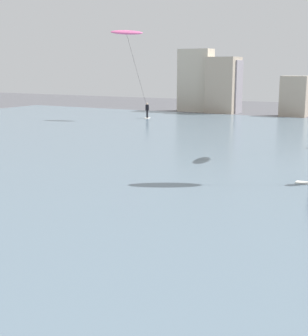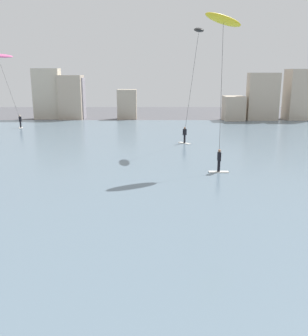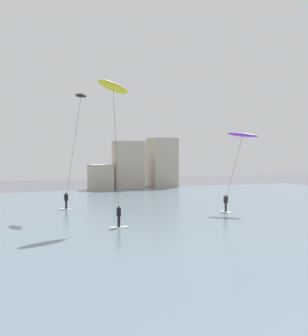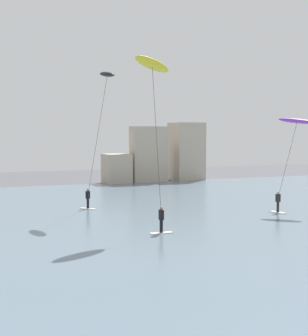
{
  "view_description": "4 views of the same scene",
  "coord_description": "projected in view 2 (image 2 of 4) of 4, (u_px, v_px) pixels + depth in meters",
  "views": [
    {
      "loc": [
        7.32,
        2.27,
        5.53
      ],
      "look_at": [
        0.69,
        14.23,
        2.7
      ],
      "focal_mm": 52.57,
      "sensor_mm": 36.0,
      "label": 1
    },
    {
      "loc": [
        -1.7,
        -0.13,
        6.87
      ],
      "look_at": [
        -1.71,
        17.32,
        2.48
      ],
      "focal_mm": 40.21,
      "sensor_mm": 36.0,
      "label": 2
    },
    {
      "loc": [
        -7.03,
        -4.93,
        5.73
      ],
      "look_at": [
        -0.54,
        10.73,
        5.03
      ],
      "focal_mm": 47.73,
      "sensor_mm": 36.0,
      "label": 3
    },
    {
      "loc": [
        -9.01,
        -2.01,
        6.14
      ],
      "look_at": [
        -3.0,
        12.51,
        5.06
      ],
      "focal_mm": 53.8,
      "sensor_mm": 36.0,
      "label": 4
    }
  ],
  "objects": [
    {
      "name": "water_bay",
      "position": [
        175.0,
        159.0,
        31.05
      ],
      "size": [
        84.0,
        52.0,
        0.1
      ],
      "primitive_type": "cube",
      "color": "slate",
      "rests_on": "ground"
    },
    {
      "name": "kitesurfer_pink",
      "position": [
        0.0,
        62.0,
        44.6
      ],
      "size": [
        3.62,
        3.47,
        9.25
      ],
      "color": "silver",
      "rests_on": "water_bay"
    },
    {
      "name": "far_shore_buildings",
      "position": [
        172.0,
        98.0,
        57.06
      ],
      "size": [
        42.28,
        5.63,
        7.64
      ],
      "color": "beige",
      "rests_on": "ground"
    },
    {
      "name": "kitesurfer_yellow",
      "position": [
        223.0,
        35.0,
        26.02
      ],
      "size": [
        3.14,
        3.36,
        11.01
      ],
      "color": "silver",
      "rests_on": "water_bay"
    },
    {
      "name": "kitesurfer_black",
      "position": [
        196.0,
        49.0,
        33.06
      ],
      "size": [
        1.92,
        4.68,
        10.77
      ],
      "color": "silver",
      "rests_on": "water_bay"
    }
  ]
}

